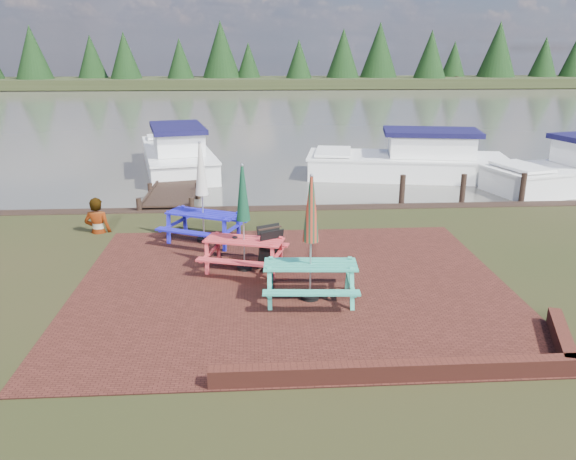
# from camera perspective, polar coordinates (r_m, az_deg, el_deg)

# --- Properties ---
(ground) EXTENTS (120.00, 120.00, 0.00)m
(ground) POSITION_cam_1_polar(r_m,az_deg,el_deg) (10.94, 0.84, -7.80)
(ground) COLOR black
(ground) RESTS_ON ground
(paving) EXTENTS (9.00, 7.50, 0.02)m
(paving) POSITION_cam_1_polar(r_m,az_deg,el_deg) (11.84, 0.47, -5.66)
(paving) COLOR #391712
(paving) RESTS_ON ground
(brick_wall) EXTENTS (6.21, 1.79, 0.30)m
(brick_wall) POSITION_cam_1_polar(r_m,az_deg,el_deg) (9.20, 15.86, -12.85)
(brick_wall) COLOR #4C1E16
(brick_wall) RESTS_ON ground
(water) EXTENTS (120.00, 60.00, 0.02)m
(water) POSITION_cam_1_polar(r_m,az_deg,el_deg) (47.07, -2.67, 12.16)
(water) COLOR #4A483F
(water) RESTS_ON ground
(far_treeline) EXTENTS (120.00, 10.00, 8.10)m
(far_treeline) POSITION_cam_1_polar(r_m,az_deg,el_deg) (75.84, -3.12, 16.84)
(far_treeline) COLOR black
(far_treeline) RESTS_ON ground
(picnic_table_teal) EXTENTS (1.91, 1.73, 2.51)m
(picnic_table_teal) POSITION_cam_1_polar(r_m,az_deg,el_deg) (10.90, 2.30, -2.86)
(picnic_table_teal) COLOR teal
(picnic_table_teal) RESTS_ON ground
(picnic_table_red) EXTENTS (2.09, 1.96, 2.40)m
(picnic_table_red) POSITION_cam_1_polar(r_m,az_deg,el_deg) (12.42, -4.52, -0.47)
(picnic_table_red) COLOR #C03137
(picnic_table_red) RESTS_ON ground
(picnic_table_blue) EXTENTS (2.36, 2.26, 2.56)m
(picnic_table_blue) POSITION_cam_1_polar(r_m,az_deg,el_deg) (14.38, -8.65, 2.20)
(picnic_table_blue) COLOR #1A16AB
(picnic_table_blue) RESTS_ON ground
(chalkboard) EXTENTS (0.61, 0.77, 0.92)m
(chalkboard) POSITION_cam_1_polar(r_m,az_deg,el_deg) (12.72, -1.82, -1.69)
(chalkboard) COLOR black
(chalkboard) RESTS_ON ground
(jetty) EXTENTS (1.76, 9.08, 1.00)m
(jetty) POSITION_cam_1_polar(r_m,az_deg,el_deg) (21.77, -10.73, 5.35)
(jetty) COLOR black
(jetty) RESTS_ON ground
(boat_jetty) EXTENTS (4.14, 7.91, 2.18)m
(boat_jetty) POSITION_cam_1_polar(r_m,az_deg,el_deg) (24.31, -11.17, 7.44)
(boat_jetty) COLOR white
(boat_jetty) RESTS_ON ground
(boat_near) EXTENTS (8.15, 4.04, 2.11)m
(boat_near) POSITION_cam_1_polar(r_m,az_deg,el_deg) (23.04, 12.33, 6.74)
(boat_near) COLOR white
(boat_near) RESTS_ON ground
(person) EXTENTS (0.73, 0.50, 1.93)m
(person) POSITION_cam_1_polar(r_m,az_deg,el_deg) (15.78, -19.04, 3.08)
(person) COLOR gray
(person) RESTS_ON ground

